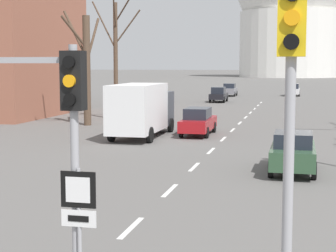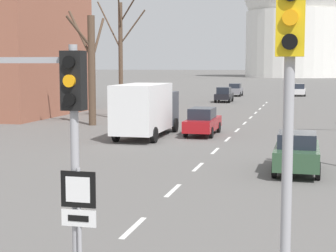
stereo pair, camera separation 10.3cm
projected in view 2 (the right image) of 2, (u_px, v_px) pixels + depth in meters
lane_stripe_2 at (133, 228)px, 14.74m from camera, size 0.16×2.00×0.01m
lane_stripe_3 at (173, 190)px, 19.08m from camera, size 0.16×2.00×0.01m
lane_stripe_4 at (198, 167)px, 23.42m from camera, size 0.16×2.00×0.01m
lane_stripe_5 at (215, 151)px, 27.76m from camera, size 0.16×2.00×0.01m
lane_stripe_6 at (228, 139)px, 32.10m from camera, size 0.16×2.00×0.01m
lane_stripe_7 at (237, 130)px, 36.44m from camera, size 0.16×2.00×0.01m
lane_stripe_8 at (245, 123)px, 40.78m from camera, size 0.16×2.00×0.01m
lane_stripe_9 at (251, 117)px, 45.12m from camera, size 0.16×2.00×0.01m
lane_stripe_10 at (256, 113)px, 49.47m from camera, size 0.16×2.00×0.01m
lane_stripe_11 at (260, 109)px, 53.81m from camera, size 0.16×2.00×0.01m
lane_stripe_12 at (263, 105)px, 58.15m from camera, size 0.16×2.00×0.01m
lane_stripe_13 at (267, 103)px, 62.49m from camera, size 0.16×2.00×0.01m
traffic_signal_centre_tall at (27, 112)px, 9.31m from camera, size 2.70×0.34×4.60m
traffic_signal_near_right at (289, 103)px, 7.25m from camera, size 0.36×0.34×5.44m
route_sign_post at (79, 218)px, 9.19m from camera, size 0.60×0.08×2.60m
sedan_near_left at (203, 121)px, 33.85m from camera, size 1.70×4.52×1.66m
sedan_near_right at (297, 152)px, 22.08m from camera, size 1.77×4.06×1.63m
sedan_mid_centre at (224, 95)px, 63.15m from camera, size 1.74×4.09×1.70m
sedan_far_left at (298, 90)px, 75.31m from camera, size 1.91×3.90×1.66m
sedan_far_right at (235, 90)px, 75.00m from camera, size 1.74×4.04×1.70m
delivery_truck at (146, 108)px, 32.79m from camera, size 2.44×7.20×3.14m
bare_tree_left_near at (121, 54)px, 42.82m from camera, size 4.35×2.19×10.20m
bare_tree_left_far at (91, 66)px, 39.01m from camera, size 2.30×3.24×8.02m
capitol_dome at (296, 2)px, 182.52m from camera, size 35.47×35.47×50.10m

